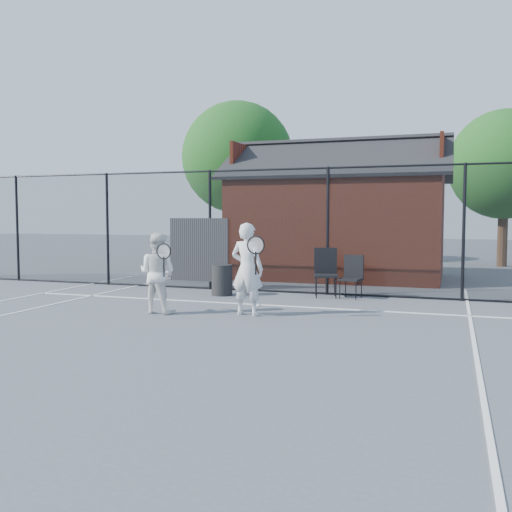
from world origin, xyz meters
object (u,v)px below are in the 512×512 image
(player_front, at_px, (247,269))
(waste_bin, at_px, (222,280))
(player_back, at_px, (157,273))
(clubhouse, at_px, (339,224))
(chair_left, at_px, (326,273))
(chair_right, at_px, (351,277))

(player_front, xyz_separation_m, waste_bin, (-1.48, 2.35, -0.51))
(player_front, bearing_deg, player_back, -169.70)
(clubhouse, relative_size, player_back, 4.22)
(player_back, bearing_deg, chair_left, 50.61)
(chair_left, xyz_separation_m, chair_right, (0.57, 0.00, -0.07))
(player_back, relative_size, chair_right, 1.63)
(waste_bin, bearing_deg, clubhouse, 69.75)
(player_front, relative_size, chair_right, 1.83)
(player_back, bearing_deg, chair_right, 44.93)
(chair_right, bearing_deg, clubhouse, 114.31)
(player_back, xyz_separation_m, chair_left, (2.59, 3.16, -0.22))
(clubhouse, xyz_separation_m, player_back, (-2.04, -7.56, -0.84))
(chair_left, xyz_separation_m, waste_bin, (-2.36, -0.50, -0.19))
(player_front, height_order, chair_right, player_front)
(chair_left, bearing_deg, clubhouse, 82.53)
(clubhouse, distance_m, chair_right, 4.68)
(clubhouse, xyz_separation_m, player_front, (-0.33, -7.25, -0.74))
(player_front, height_order, player_back, player_front)
(chair_left, height_order, chair_right, chair_left)
(clubhouse, bearing_deg, player_front, -92.57)
(player_back, height_order, waste_bin, player_back)
(chair_left, bearing_deg, chair_right, -14.63)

